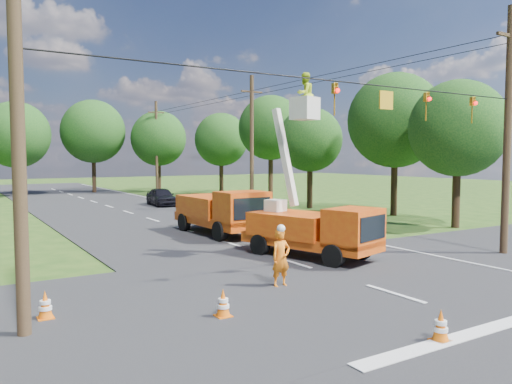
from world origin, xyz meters
TOP-DOWN VIEW (x-y plane):
  - ground at (0.00, 20.00)m, footprint 140.00×140.00m
  - road_main at (0.00, 20.00)m, footprint 12.00×100.00m
  - road_cross at (0.00, 2.00)m, footprint 56.00×10.00m
  - stop_bar at (0.00, -3.20)m, footprint 9.00×0.45m
  - edge_line at (5.60, 20.00)m, footprint 0.12×90.00m
  - bucket_truck at (1.31, 5.49)m, footprint 3.51×5.90m
  - second_truck at (0.99, 12.51)m, footprint 2.62×6.31m
  - ground_worker at (-2.26, 2.49)m, footprint 0.65×0.44m
  - distant_car at (3.95, 28.79)m, footprint 2.15×4.50m
  - traffic_cone_0 at (-1.95, -3.10)m, footprint 0.38×0.38m
  - traffic_cone_2 at (2.25, 7.13)m, footprint 0.38×0.38m
  - traffic_cone_3 at (1.71, 10.07)m, footprint 0.38×0.38m
  - traffic_cone_4 at (-5.15, 0.81)m, footprint 0.38×0.38m
  - traffic_cone_5 at (-8.92, 2.95)m, footprint 0.38×0.38m
  - traffic_cone_7 at (5.16, 17.20)m, footprint 0.38×0.38m
  - pole_right_near at (8.50, 2.00)m, footprint 1.80×0.30m
  - pole_right_mid at (8.50, 22.00)m, footprint 1.80×0.30m
  - pole_right_far at (8.50, 42.00)m, footprint 1.80×0.30m
  - pole_left at (-9.50, 2.00)m, footprint 0.30×0.30m
  - signal_span at (2.23, 1.99)m, footprint 18.00×0.29m
  - tree_right_a at (13.50, 8.00)m, footprint 5.40×5.40m
  - tree_right_b at (15.00, 14.00)m, footprint 6.40×6.40m
  - tree_right_c at (13.20, 21.00)m, footprint 5.00×5.00m
  - tree_right_d at (14.80, 29.00)m, footprint 6.00×6.00m
  - tree_right_e at (13.80, 37.00)m, footprint 5.60×5.60m
  - tree_far_a at (-5.00, 45.00)m, footprint 6.60×6.60m
  - tree_far_b at (3.00, 47.00)m, footprint 7.00×7.00m
  - tree_far_c at (9.50, 44.00)m, footprint 6.20×6.20m

SIDE VIEW (x-z plane):
  - ground at x=0.00m, z-range 0.00..0.00m
  - road_main at x=0.00m, z-range -0.03..0.03m
  - road_cross at x=0.00m, z-range -0.04..0.04m
  - stop_bar at x=0.00m, z-range -0.01..0.01m
  - edge_line at x=5.60m, z-range -0.01..0.01m
  - traffic_cone_0 at x=-1.95m, z-range 0.00..0.71m
  - traffic_cone_2 at x=2.25m, z-range 0.00..0.71m
  - traffic_cone_3 at x=1.71m, z-range 0.00..0.71m
  - traffic_cone_4 at x=-5.15m, z-range 0.00..0.71m
  - traffic_cone_5 at x=-8.92m, z-range 0.00..0.71m
  - traffic_cone_7 at x=5.16m, z-range 0.00..0.71m
  - distant_car at x=3.95m, z-range 0.00..1.49m
  - ground_worker at x=-2.26m, z-range 0.00..1.78m
  - second_truck at x=0.99m, z-range 0.05..2.38m
  - bucket_truck at x=1.31m, z-range -2.07..5.21m
  - pole_left at x=-9.50m, z-range 0.00..9.00m
  - pole_right_near at x=8.50m, z-range 0.11..10.11m
  - pole_right_mid at x=8.50m, z-range 0.11..10.11m
  - pole_right_far at x=8.50m, z-range 0.11..10.11m
  - tree_right_c at x=13.20m, z-range 1.40..9.23m
  - tree_right_a at x=13.50m, z-range 1.42..9.70m
  - tree_right_e at x=13.80m, z-range 1.50..10.12m
  - signal_span at x=2.23m, z-range 5.34..6.41m
  - tree_far_c at x=9.50m, z-range 1.47..10.65m
  - tree_far_a at x=-5.00m, z-range 1.44..10.94m
  - tree_right_b at x=15.00m, z-range 1.61..11.26m
  - tree_right_d at x=14.80m, z-range 1.83..11.53m
  - tree_far_b at x=3.00m, z-range 1.65..11.97m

